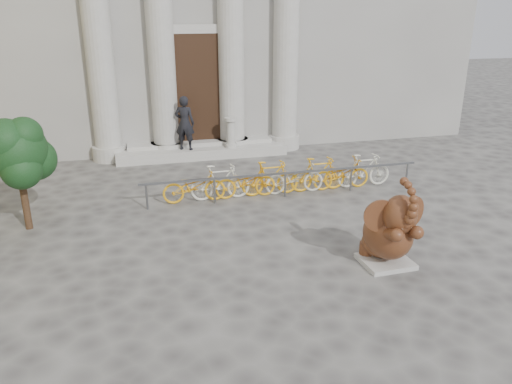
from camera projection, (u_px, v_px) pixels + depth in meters
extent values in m
plane|color=#474442|center=(279.00, 289.00, 9.39)|extent=(80.00, 80.00, 0.00)
cube|color=black|center=(198.00, 90.00, 17.61)|extent=(2.40, 0.16, 4.00)
cylinder|color=#A8A59E|center=(98.00, 41.00, 16.17)|extent=(0.90, 0.90, 8.00)
cylinder|color=#A8A59E|center=(160.00, 40.00, 16.64)|extent=(0.90, 0.90, 8.00)
cylinder|color=#A8A59E|center=(231.00, 39.00, 17.21)|extent=(0.90, 0.90, 8.00)
cylinder|color=#A8A59E|center=(286.00, 39.00, 17.68)|extent=(0.90, 0.90, 8.00)
cube|color=#A8A59E|center=(202.00, 151.00, 17.87)|extent=(6.00, 1.20, 0.36)
cube|color=#A8A59E|center=(385.00, 261.00, 10.33)|extent=(1.02, 0.93, 0.10)
ellipsoid|color=black|center=(382.00, 242.00, 10.41)|extent=(0.86, 0.82, 0.64)
ellipsoid|color=black|center=(388.00, 233.00, 10.13)|extent=(0.99, 1.22, 1.04)
cylinder|color=black|center=(366.00, 248.00, 10.51)|extent=(0.31, 0.31, 0.26)
cylinder|color=black|center=(389.00, 245.00, 10.65)|extent=(0.31, 0.31, 0.26)
cylinder|color=black|center=(389.00, 234.00, 9.65)|extent=(0.26, 0.60, 0.40)
cylinder|color=black|center=(409.00, 231.00, 9.76)|extent=(0.26, 0.60, 0.40)
ellipsoid|color=black|center=(400.00, 215.00, 9.62)|extent=(0.70, 0.66, 0.80)
cylinder|color=black|center=(381.00, 216.00, 9.65)|extent=(0.66, 0.24, 0.68)
cylinder|color=black|center=(412.00, 212.00, 9.83)|extent=(0.65, 0.28, 0.68)
cone|color=beige|center=(399.00, 227.00, 9.46)|extent=(0.13, 0.24, 0.11)
cone|color=beige|center=(410.00, 226.00, 9.52)|extent=(0.12, 0.24, 0.11)
cube|color=slate|center=(285.00, 173.00, 13.82)|extent=(8.00, 0.06, 0.06)
cylinder|color=slate|center=(147.00, 197.00, 13.04)|extent=(0.06, 0.06, 0.70)
cylinder|color=slate|center=(215.00, 191.00, 13.47)|extent=(0.06, 0.06, 0.70)
cylinder|color=slate|center=(285.00, 185.00, 13.94)|extent=(0.06, 0.06, 0.70)
cylinder|color=slate|center=(351.00, 179.00, 14.41)|extent=(0.06, 0.06, 0.70)
cylinder|color=slate|center=(407.00, 174.00, 14.84)|extent=(0.06, 0.06, 0.70)
imported|color=#F9AC16|center=(194.00, 184.00, 13.52)|extent=(1.70, 0.50, 1.00)
imported|color=beige|center=(220.00, 182.00, 13.69)|extent=(1.66, 0.47, 1.00)
imported|color=#F9AC16|center=(246.00, 180.00, 13.86)|extent=(1.70, 0.50, 1.00)
imported|color=#F9AC16|center=(270.00, 178.00, 14.03)|extent=(1.66, 0.47, 1.00)
imported|color=beige|center=(295.00, 176.00, 14.20)|extent=(1.70, 0.50, 1.00)
imported|color=#F9AC16|center=(318.00, 174.00, 14.37)|extent=(1.66, 0.47, 1.00)
imported|color=#F9AC16|center=(341.00, 172.00, 14.54)|extent=(1.70, 0.50, 1.00)
imported|color=beige|center=(364.00, 170.00, 14.71)|extent=(1.66, 0.47, 1.00)
cylinder|color=#332114|center=(24.00, 196.00, 11.73)|extent=(0.17, 0.17, 1.66)
sphere|color=black|center=(16.00, 151.00, 11.35)|extent=(1.38, 1.38, 1.38)
sphere|color=black|center=(35.00, 159.00, 11.69)|extent=(1.01, 1.01, 1.01)
sphere|color=black|center=(7.00, 157.00, 11.56)|extent=(0.92, 0.92, 0.92)
sphere|color=black|center=(21.00, 169.00, 11.24)|extent=(0.92, 0.92, 0.92)
sphere|color=black|center=(6.00, 141.00, 11.05)|extent=(1.01, 1.01, 1.01)
sphere|color=black|center=(24.00, 135.00, 11.19)|extent=(0.83, 0.83, 0.83)
imported|color=black|center=(185.00, 123.00, 17.13)|extent=(0.81, 0.69, 1.87)
cylinder|color=#A8A59E|center=(231.00, 145.00, 17.75)|extent=(0.43, 0.43, 0.13)
cylinder|color=#A8A59E|center=(231.00, 134.00, 17.60)|extent=(0.30, 0.30, 0.97)
cylinder|color=#A8A59E|center=(230.00, 119.00, 17.43)|extent=(0.43, 0.43, 0.11)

